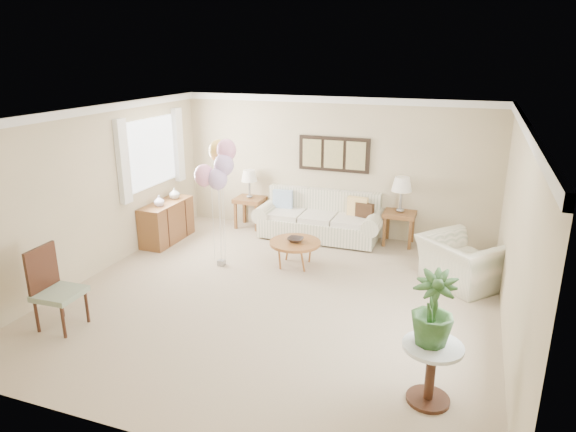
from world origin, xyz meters
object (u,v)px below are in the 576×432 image
Objects in this scene: sofa at (320,220)px; armchair at (462,262)px; balloon_cluster at (218,165)px; accent_chair at (54,287)px; coffee_table at (295,243)px.

sofa reaches higher than armchair.
balloon_cluster is at bearing 51.03° from armchair.
accent_chair is (-2.21, -4.32, 0.20)m from sofa.
armchair is 0.53× the size of balloon_cluster.
coffee_table is at bearing 52.48° from accent_chair.
balloon_cluster is (-1.13, -0.40, 1.30)m from coffee_table.
accent_chair is at bearing 74.67° from armchair.
coffee_table is 0.79× the size of accent_chair.
sofa is 2.55m from balloon_cluster.
accent_chair is (-4.79, -3.07, 0.19)m from armchair.
balloon_cluster is (-1.13, -1.84, 1.35)m from sofa.
accent_chair is 0.51× the size of balloon_cluster.
balloon_cluster is (-3.72, -0.59, 1.33)m from armchair.
armchair is 5.69m from accent_chair.
accent_chair reaches higher than coffee_table.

